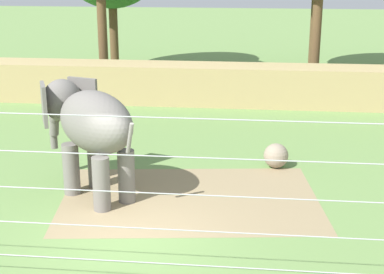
# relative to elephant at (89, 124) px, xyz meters

# --- Properties ---
(ground_plane) EXTENTS (120.00, 120.00, 0.00)m
(ground_plane) POSITION_rel_elephant_xyz_m (1.44, -2.31, -1.91)
(ground_plane) COLOR #6B8E4C
(dirt_patch) EXTENTS (7.06, 5.15, 0.01)m
(dirt_patch) POSITION_rel_elephant_xyz_m (2.57, -0.04, -1.90)
(dirt_patch) COLOR #937F5B
(dirt_patch) RESTS_ON ground
(embankment_wall) EXTENTS (36.00, 1.80, 1.64)m
(embankment_wall) POSITION_rel_elephant_xyz_m (1.44, 10.21, -1.09)
(embankment_wall) COLOR tan
(embankment_wall) RESTS_ON ground
(elephant) EXTENTS (3.32, 3.14, 2.88)m
(elephant) POSITION_rel_elephant_xyz_m (0.00, 0.00, 0.00)
(elephant) COLOR slate
(elephant) RESTS_ON ground
(enrichment_ball) EXTENTS (0.73, 0.73, 0.73)m
(enrichment_ball) POSITION_rel_elephant_xyz_m (4.84, 2.56, -1.54)
(enrichment_ball) COLOR gray
(enrichment_ball) RESTS_ON ground
(cable_fence) EXTENTS (12.24, 0.26, 3.88)m
(cable_fence) POSITION_rel_elephant_xyz_m (1.44, -5.65, 0.05)
(cable_fence) COLOR brown
(cable_fence) RESTS_ON ground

